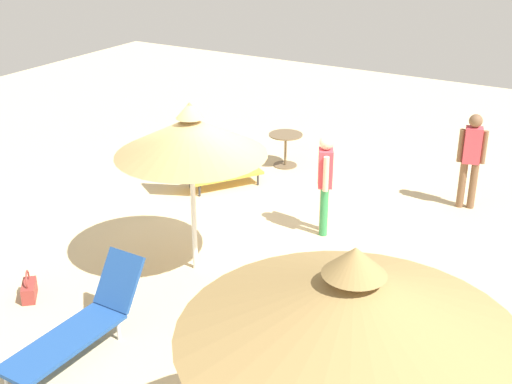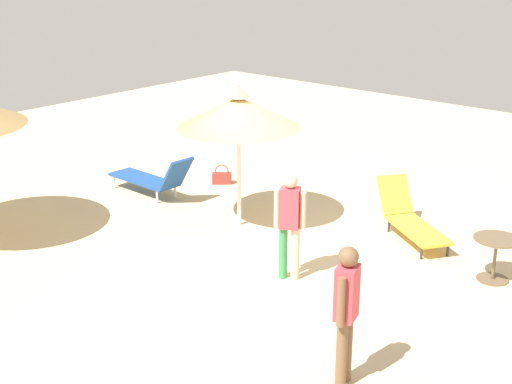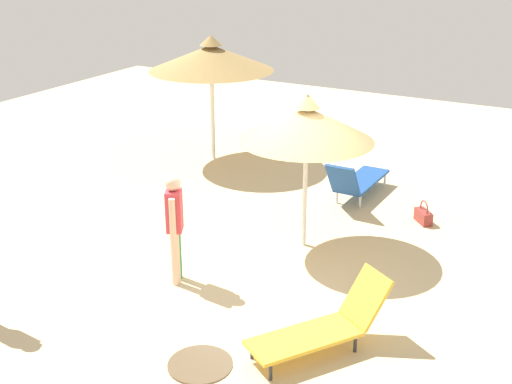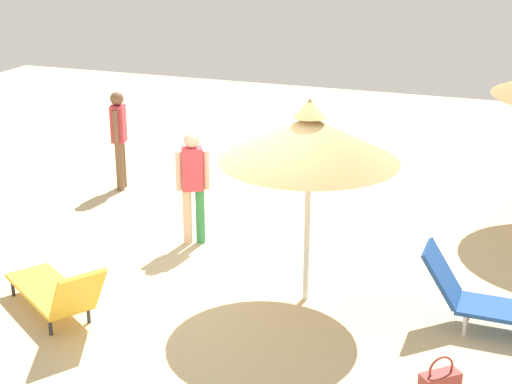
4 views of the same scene
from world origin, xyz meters
TOP-DOWN VIEW (x-y plane):
  - ground at (0.00, 0.00)m, footprint 24.00×24.00m
  - parasol_umbrella_near_right at (0.15, 0.92)m, footprint 2.13×2.13m
  - lounge_chair_back at (1.64, -1.66)m, footprint 1.47×1.83m
  - lounge_chair_center at (0.17, 3.25)m, footprint 0.59×2.03m
  - person_standing_edge at (-0.97, -1.10)m, footprint 0.33×0.43m
  - person_standing_front at (-2.71, -3.28)m, footprint 0.46×0.29m
  - handbag at (1.63, 2.76)m, footprint 0.40×0.42m
  - side_table_round at (0.99, -3.45)m, footprint 0.69×0.69m

SIDE VIEW (x-z plane):
  - ground at x=0.00m, z-range -0.10..0.00m
  - handbag at x=1.63m, z-range -0.08..0.34m
  - lounge_chair_back at x=1.64m, z-range -0.09..0.79m
  - lounge_chair_center at x=0.17m, z-range -0.09..0.85m
  - side_table_round at x=0.99m, z-range 0.13..0.80m
  - person_standing_edge at x=-0.97m, z-range 0.12..1.78m
  - person_standing_front at x=-2.71m, z-range 0.13..1.84m
  - parasol_umbrella_near_right at x=0.15m, z-range 0.79..3.33m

